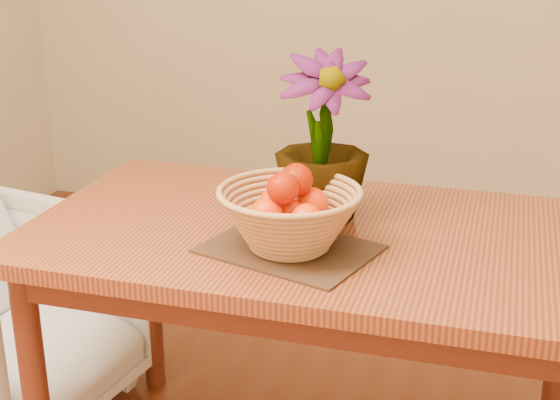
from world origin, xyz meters
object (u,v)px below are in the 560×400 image
(table, at_px, (316,261))
(potted_plant, at_px, (322,138))
(wicker_basket, at_px, (290,221))
(armchair, at_px, (0,313))

(table, xyz_separation_m, potted_plant, (-0.01, 0.08, 0.29))
(wicker_basket, xyz_separation_m, potted_plant, (0.02, 0.22, 0.14))
(table, xyz_separation_m, wicker_basket, (-0.03, -0.14, 0.16))
(table, height_order, wicker_basket, wicker_basket)
(armchair, bearing_deg, potted_plant, -78.61)
(wicker_basket, bearing_deg, armchair, 168.43)
(potted_plant, bearing_deg, wicker_basket, -115.57)
(wicker_basket, distance_m, potted_plant, 0.26)
(potted_plant, height_order, armchair, potted_plant)
(wicker_basket, relative_size, potted_plant, 0.79)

